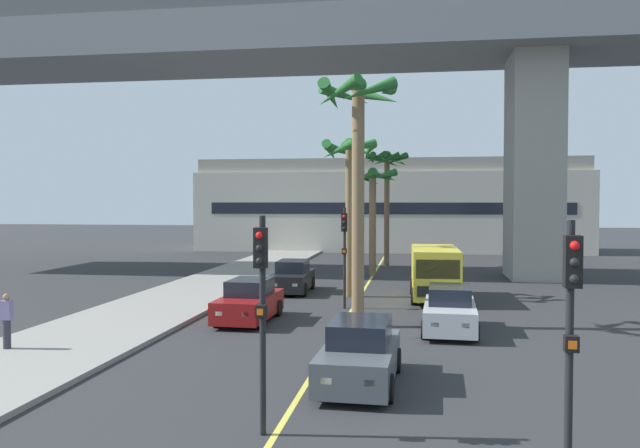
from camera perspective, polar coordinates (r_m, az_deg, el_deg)
sidewalk_left at (r=22.56m, az=-19.97°, el=-9.31°), size 4.80×80.00×0.15m
lane_stripe_center at (r=27.87m, az=3.16°, el=-7.18°), size 0.14×56.00×0.01m
bridge_overpass at (r=39.48m, az=6.14°, el=15.28°), size 72.47×8.00×17.07m
pier_building_backdrop at (r=58.64m, az=6.16°, el=1.63°), size 34.47×8.04×8.21m
car_queue_front at (r=24.03m, az=-6.36°, el=-6.94°), size 1.90×4.14×1.56m
car_queue_second at (r=22.41m, az=11.53°, el=-7.63°), size 1.96×4.16×1.56m
car_queue_third at (r=15.91m, az=3.58°, el=-11.59°), size 1.94×4.15×1.56m
car_queue_fourth at (r=31.41m, az=-2.49°, el=-4.81°), size 1.92×4.14×1.56m
delivery_van at (r=29.38m, az=10.22°, el=-4.21°), size 2.26×5.29×2.36m
traffic_light_median_near at (r=12.16m, az=-5.24°, el=-6.28°), size 0.24×0.37×4.20m
traffic_light_right_far_corner at (r=10.10m, az=21.51°, el=-8.13°), size 0.24×0.37×4.20m
traffic_light_median_far at (r=26.42m, az=2.20°, el=-1.77°), size 0.24×0.37×4.20m
palm_tree_near_median at (r=38.12m, az=4.76°, el=2.93°), size 3.00×3.12×6.48m
palm_tree_mid_median at (r=22.72m, az=3.41°, el=7.56°), size 3.10×3.17×8.85m
palm_tree_far_median at (r=29.76m, az=2.64°, el=4.84°), size 2.68×2.83×7.42m
palm_tree_farthest_median at (r=43.33m, az=5.99°, el=4.68°), size 3.03×3.03×7.86m
pedestrian_near_crosswalk at (r=20.99m, az=-26.22°, el=-7.69°), size 0.34×0.22×1.62m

